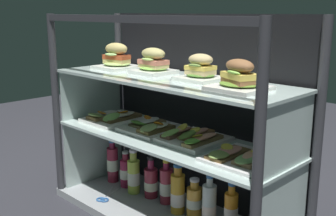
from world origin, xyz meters
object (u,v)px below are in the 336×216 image
object	(u,v)px
open_sandwich_tray_near_left_corner	(243,156)
plated_roll_sandwich_right_of_center	(153,63)
juice_bottle_tucked_behind	(134,175)
juice_bottle_near_post	(166,186)
plated_roll_sandwich_center	(117,59)
juice_bottle_front_second	(113,164)
juice_bottle_front_right_end	(209,206)
juice_bottle_front_fourth	(151,182)
juice_bottle_back_center	(126,172)
open_sandwich_tray_left_of_center	(113,117)
kitchen_scissors	(105,198)
juice_bottle_front_middle	(194,202)
juice_bottle_back_left	(178,193)
open_sandwich_tray_mid_right	(193,137)
plated_roll_sandwich_left_of_center	(200,70)
juice_bottle_front_left_end	(231,212)
plated_roll_sandwich_far_left	(239,78)
open_sandwich_tray_mid_left	(152,127)

from	to	relation	value
open_sandwich_tray_near_left_corner	plated_roll_sandwich_right_of_center	bearing A→B (deg)	173.05
juice_bottle_tucked_behind	juice_bottle_near_post	bearing A→B (deg)	9.73
plated_roll_sandwich_center	juice_bottle_front_second	size ratio (longest dim) A/B	0.81
juice_bottle_front_right_end	juice_bottle_front_fourth	bearing A→B (deg)	176.00
juice_bottle_near_post	plated_roll_sandwich_right_of_center	bearing A→B (deg)	-162.72
plated_roll_sandwich_right_of_center	juice_bottle_back_center	size ratio (longest dim) A/B	0.88
open_sandwich_tray_near_left_corner	juice_bottle_front_second	bearing A→B (deg)	175.55
open_sandwich_tray_left_of_center	open_sandwich_tray_near_left_corner	xyz separation A→B (m)	(0.80, -0.02, -0.00)
open_sandwich_tray_near_left_corner	kitchen_scissors	world-z (taller)	open_sandwich_tray_near_left_corner
juice_bottle_front_fourth	juice_bottle_front_middle	size ratio (longest dim) A/B	1.12
juice_bottle_near_post	juice_bottle_front_right_end	size ratio (longest dim) A/B	0.92
juice_bottle_front_fourth	juice_bottle_back_left	xyz separation A→B (m)	(0.21, -0.03, 0.01)
plated_roll_sandwich_right_of_center	open_sandwich_tray_mid_right	xyz separation A→B (m)	(0.27, -0.02, -0.29)
plated_roll_sandwich_center	open_sandwich_tray_left_of_center	world-z (taller)	plated_roll_sandwich_center
plated_roll_sandwich_left_of_center	plated_roll_sandwich_right_of_center	bearing A→B (deg)	-179.14
juice_bottle_front_left_end	plated_roll_sandwich_center	bearing A→B (deg)	-178.61
plated_roll_sandwich_far_left	juice_bottle_back_center	distance (m)	0.95
open_sandwich_tray_near_left_corner	juice_bottle_back_left	xyz separation A→B (m)	(-0.38, 0.05, -0.29)
juice_bottle_back_center	juice_bottle_near_post	bearing A→B (deg)	2.82
open_sandwich_tray_mid_right	juice_bottle_back_center	xyz separation A→B (m)	(-0.49, 0.03, -0.31)
juice_bottle_back_center	kitchen_scissors	world-z (taller)	juice_bottle_back_center
plated_roll_sandwich_far_left	juice_bottle_front_middle	size ratio (longest dim) A/B	1.02
juice_bottle_front_right_end	open_sandwich_tray_left_of_center	bearing A→B (deg)	-176.52
plated_roll_sandwich_far_left	juice_bottle_front_second	size ratio (longest dim) A/B	0.83
open_sandwich_tray_near_left_corner	kitchen_scissors	bearing A→B (deg)	-172.55
plated_roll_sandwich_right_of_center	open_sandwich_tray_mid_right	distance (m)	0.40
plated_roll_sandwich_left_of_center	juice_bottle_front_second	distance (m)	0.84
juice_bottle_front_second	juice_bottle_back_center	xyz separation A→B (m)	(0.11, 0.00, -0.02)
plated_roll_sandwich_far_left	juice_bottle_front_second	distance (m)	1.03
juice_bottle_back_left	juice_bottle_front_second	bearing A→B (deg)	178.41
plated_roll_sandwich_left_of_center	juice_bottle_front_middle	distance (m)	0.59
plated_roll_sandwich_right_of_center	juice_bottle_front_middle	bearing A→B (deg)	-0.09
plated_roll_sandwich_right_of_center	juice_bottle_front_middle	distance (m)	0.65
juice_bottle_back_center	juice_bottle_tucked_behind	xyz separation A→B (m)	(0.09, -0.02, 0.01)
plated_roll_sandwich_right_of_center	juice_bottle_front_second	size ratio (longest dim) A/B	0.73
open_sandwich_tray_left_of_center	kitchen_scissors	xyz separation A→B (m)	(0.06, -0.11, -0.38)
plated_roll_sandwich_far_left	juice_bottle_back_center	size ratio (longest dim) A/B	0.99
plated_roll_sandwich_far_left	open_sandwich_tray_mid_left	xyz separation A→B (m)	(-0.51, 0.04, -0.29)
open_sandwich_tray_near_left_corner	juice_bottle_front_fourth	size ratio (longest dim) A/B	1.23
kitchen_scissors	juice_bottle_front_fourth	bearing A→B (deg)	49.60
plated_roll_sandwich_far_left	juice_bottle_back_left	bearing A→B (deg)	171.93
open_sandwich_tray_near_left_corner	kitchen_scissors	xyz separation A→B (m)	(-0.74, -0.10, -0.38)
open_sandwich_tray_near_left_corner	juice_bottle_front_right_end	bearing A→B (deg)	164.84
plated_roll_sandwich_center	juice_bottle_front_right_end	size ratio (longest dim) A/B	0.78
juice_bottle_front_right_end	juice_bottle_front_left_end	bearing A→B (deg)	11.62
juice_bottle_back_center	juice_bottle_front_right_end	bearing A→B (deg)	-2.02
open_sandwich_tray_mid_left	juice_bottle_back_center	size ratio (longest dim) A/B	1.34
plated_roll_sandwich_far_left	plated_roll_sandwich_left_of_center	bearing A→B (deg)	164.60
plated_roll_sandwich_center	plated_roll_sandwich_left_of_center	world-z (taller)	plated_roll_sandwich_center
plated_roll_sandwich_right_of_center	open_sandwich_tray_left_of_center	bearing A→B (deg)	-168.23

